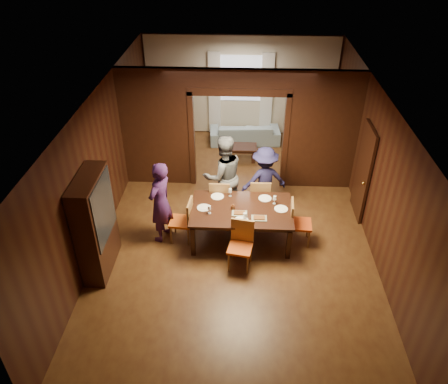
# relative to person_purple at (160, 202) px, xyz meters

# --- Properties ---
(floor) EXTENTS (9.00, 9.00, 0.00)m
(floor) POSITION_rel_person_purple_xyz_m (1.51, 0.58, -0.88)
(floor) COLOR #4A2714
(floor) RESTS_ON ground
(ceiling) EXTENTS (5.50, 9.00, 0.02)m
(ceiling) POSITION_rel_person_purple_xyz_m (1.51, 0.58, 2.02)
(ceiling) COLOR silver
(ceiling) RESTS_ON room_walls
(room_walls) EXTENTS (5.52, 9.01, 2.90)m
(room_walls) POSITION_rel_person_purple_xyz_m (1.51, 2.47, 0.62)
(room_walls) COLOR black
(room_walls) RESTS_ON floor
(person_purple) EXTENTS (0.65, 0.76, 1.77)m
(person_purple) POSITION_rel_person_purple_xyz_m (0.00, 0.00, 0.00)
(person_purple) COLOR #3B1A4D
(person_purple) RESTS_ON floor
(person_grey) EXTENTS (1.12, 1.01, 1.88)m
(person_grey) POSITION_rel_person_purple_xyz_m (1.21, 0.98, 0.06)
(person_grey) COLOR #4D4F54
(person_grey) RESTS_ON floor
(person_navy) EXTENTS (1.13, 0.83, 1.56)m
(person_navy) POSITION_rel_person_purple_xyz_m (2.11, 1.11, -0.10)
(person_navy) COLOR #1E1C46
(person_navy) RESTS_ON floor
(sofa) EXTENTS (2.05, 0.93, 0.58)m
(sofa) POSITION_rel_person_purple_xyz_m (1.66, 4.43, -0.59)
(sofa) COLOR #89A4B4
(sofa) RESTS_ON floor
(serving_bowl) EXTENTS (0.35, 0.35, 0.09)m
(serving_bowl) POSITION_rel_person_purple_xyz_m (1.69, 0.10, -0.08)
(serving_bowl) COLOR black
(serving_bowl) RESTS_ON dining_table
(dining_table) EXTENTS (2.03, 1.26, 0.76)m
(dining_table) POSITION_rel_person_purple_xyz_m (1.62, 0.03, -0.50)
(dining_table) COLOR black
(dining_table) RESTS_ON floor
(coffee_table) EXTENTS (0.80, 0.50, 0.40)m
(coffee_table) POSITION_rel_person_purple_xyz_m (1.59, 3.39, -0.68)
(coffee_table) COLOR black
(coffee_table) RESTS_ON floor
(chair_left) EXTENTS (0.48, 0.48, 0.97)m
(chair_left) POSITION_rel_person_purple_xyz_m (0.40, -0.04, -0.40)
(chair_left) COLOR #D55614
(chair_left) RESTS_ON floor
(chair_right) EXTENTS (0.47, 0.47, 0.97)m
(chair_right) POSITION_rel_person_purple_xyz_m (2.82, -0.01, -0.40)
(chair_right) COLOR #D64814
(chair_right) RESTS_ON floor
(chair_far_l) EXTENTS (0.45, 0.45, 0.97)m
(chair_far_l) POSITION_rel_person_purple_xyz_m (1.15, 0.80, -0.40)
(chair_far_l) COLOR orange
(chair_far_l) RESTS_ON floor
(chair_far_r) EXTENTS (0.45, 0.45, 0.97)m
(chair_far_r) POSITION_rel_person_purple_xyz_m (2.01, 0.88, -0.40)
(chair_far_r) COLOR #E04615
(chair_far_r) RESTS_ON floor
(chair_near) EXTENTS (0.51, 0.51, 0.97)m
(chair_near) POSITION_rel_person_purple_xyz_m (1.62, -0.80, -0.40)
(chair_near) COLOR #CF4D13
(chair_near) RESTS_ON floor
(hutch) EXTENTS (0.40, 1.20, 2.00)m
(hutch) POSITION_rel_person_purple_xyz_m (-1.02, -0.92, 0.12)
(hutch) COLOR black
(hutch) RESTS_ON floor
(door_right) EXTENTS (0.06, 0.90, 2.10)m
(door_right) POSITION_rel_person_purple_xyz_m (4.21, 1.08, 0.17)
(door_right) COLOR black
(door_right) RESTS_ON floor
(window_far) EXTENTS (1.20, 0.03, 1.30)m
(window_far) POSITION_rel_person_purple_xyz_m (1.51, 5.02, 0.82)
(window_far) COLOR silver
(window_far) RESTS_ON back_wall
(curtain_left) EXTENTS (0.35, 0.06, 2.40)m
(curtain_left) POSITION_rel_person_purple_xyz_m (0.76, 4.98, 0.37)
(curtain_left) COLOR white
(curtain_left) RESTS_ON back_wall
(curtain_right) EXTENTS (0.35, 0.06, 2.40)m
(curtain_right) POSITION_rel_person_purple_xyz_m (2.26, 4.98, 0.37)
(curtain_right) COLOR white
(curtain_right) RESTS_ON back_wall
(plate_left) EXTENTS (0.27, 0.27, 0.01)m
(plate_left) POSITION_rel_person_purple_xyz_m (0.86, 0.02, -0.12)
(plate_left) COLOR silver
(plate_left) RESTS_ON dining_table
(plate_far_l) EXTENTS (0.27, 0.27, 0.01)m
(plate_far_l) POSITION_rel_person_purple_xyz_m (1.11, 0.44, -0.12)
(plate_far_l) COLOR white
(plate_far_l) RESTS_ON dining_table
(plate_far_r) EXTENTS (0.27, 0.27, 0.01)m
(plate_far_r) POSITION_rel_person_purple_xyz_m (2.10, 0.41, -0.12)
(plate_far_r) COLOR white
(plate_far_r) RESTS_ON dining_table
(plate_right) EXTENTS (0.27, 0.27, 0.01)m
(plate_right) POSITION_rel_person_purple_xyz_m (2.41, 0.06, -0.12)
(plate_right) COLOR white
(plate_right) RESTS_ON dining_table
(plate_near) EXTENTS (0.27, 0.27, 0.01)m
(plate_near) POSITION_rel_person_purple_xyz_m (1.63, -0.35, -0.12)
(plate_near) COLOR white
(plate_near) RESTS_ON dining_table
(platter_a) EXTENTS (0.30, 0.20, 0.04)m
(platter_a) POSITION_rel_person_purple_xyz_m (1.58, -0.14, -0.11)
(platter_a) COLOR gray
(platter_a) RESTS_ON dining_table
(platter_b) EXTENTS (0.30, 0.20, 0.04)m
(platter_b) POSITION_rel_person_purple_xyz_m (1.97, -0.28, -0.11)
(platter_b) COLOR gray
(platter_b) RESTS_ON dining_table
(wineglass_left) EXTENTS (0.08, 0.08, 0.18)m
(wineglass_left) POSITION_rel_person_purple_xyz_m (0.99, -0.15, -0.03)
(wineglass_left) COLOR white
(wineglass_left) RESTS_ON dining_table
(wineglass_far) EXTENTS (0.08, 0.08, 0.18)m
(wineglass_far) POSITION_rel_person_purple_xyz_m (1.38, 0.47, -0.03)
(wineglass_far) COLOR silver
(wineglass_far) RESTS_ON dining_table
(wineglass_right) EXTENTS (0.08, 0.08, 0.18)m
(wineglass_right) POSITION_rel_person_purple_xyz_m (2.29, 0.24, -0.03)
(wineglass_right) COLOR silver
(wineglass_right) RESTS_ON dining_table
(tumbler) EXTENTS (0.07, 0.07, 0.14)m
(tumbler) POSITION_rel_person_purple_xyz_m (1.69, -0.30, -0.05)
(tumbler) COLOR silver
(tumbler) RESTS_ON dining_table
(condiment_jar) EXTENTS (0.08, 0.08, 0.11)m
(condiment_jar) POSITION_rel_person_purple_xyz_m (1.45, 0.02, -0.07)
(condiment_jar) COLOR #4B2511
(condiment_jar) RESTS_ON dining_table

